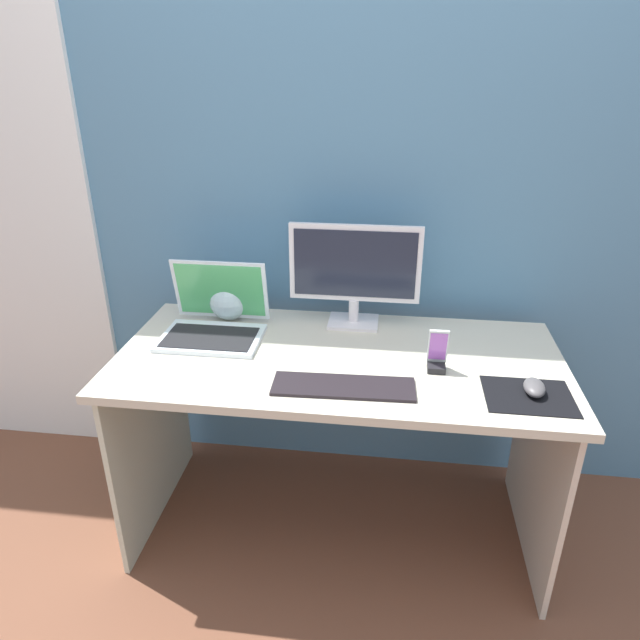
{
  "coord_description": "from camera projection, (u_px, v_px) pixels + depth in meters",
  "views": [
    {
      "loc": [
        0.15,
        -1.63,
        1.6
      ],
      "look_at": [
        -0.06,
        -0.02,
        0.86
      ],
      "focal_mm": 31.81,
      "sensor_mm": 36.0,
      "label": 1
    }
  ],
  "objects": [
    {
      "name": "phone_in_dock",
      "position": [
        437.0,
        356.0,
        1.75
      ],
      "size": [
        0.06,
        0.06,
        0.14
      ],
      "color": "black",
      "rests_on": "desk"
    },
    {
      "name": "fishbowl",
      "position": [
        229.0,
        300.0,
        2.09
      ],
      "size": [
        0.15,
        0.15,
        0.15
      ],
      "primitive_type": "sphere",
      "color": "silver",
      "rests_on": "desk"
    },
    {
      "name": "ground_plane",
      "position": [
        336.0,
        523.0,
        2.15
      ],
      "size": [
        8.0,
        8.0,
        0.0
      ],
      "primitive_type": "plane",
      "color": "brown"
    },
    {
      "name": "laptop",
      "position": [
        214.0,
        321.0,
        1.97
      ],
      "size": [
        0.34,
        0.29,
        0.24
      ],
      "color": "white",
      "rests_on": "desk"
    },
    {
      "name": "monitor",
      "position": [
        355.0,
        271.0,
        1.99
      ],
      "size": [
        0.46,
        0.14,
        0.37
      ],
      "color": "white",
      "rests_on": "desk"
    },
    {
      "name": "mouse",
      "position": [
        534.0,
        387.0,
        1.63
      ],
      "size": [
        0.07,
        0.1,
        0.04
      ],
      "primitive_type": "ellipsoid",
      "rotation": [
        0.0,
        0.0,
        -0.08
      ],
      "color": "#524E4F",
      "rests_on": "mousepad"
    },
    {
      "name": "mousepad",
      "position": [
        528.0,
        396.0,
        1.62
      ],
      "size": [
        0.25,
        0.2,
        0.0
      ],
      "primitive_type": "cube",
      "color": "black",
      "rests_on": "desk"
    },
    {
      "name": "keyboard_external",
      "position": [
        343.0,
        386.0,
        1.67
      ],
      "size": [
        0.42,
        0.14,
        0.01
      ],
      "primitive_type": "cube",
      "rotation": [
        0.0,
        0.0,
        0.04
      ],
      "color": "black",
      "rests_on": "desk"
    },
    {
      "name": "desk",
      "position": [
        338.0,
        393.0,
        1.91
      ],
      "size": [
        1.45,
        0.69,
        0.72
      ],
      "color": "beige",
      "rests_on": "ground_plane"
    },
    {
      "name": "wall_back",
      "position": [
        353.0,
        168.0,
        2.02
      ],
      "size": [
        6.0,
        0.04,
        2.5
      ],
      "primitive_type": "cube",
      "color": "teal",
      "rests_on": "ground_plane"
    }
  ]
}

